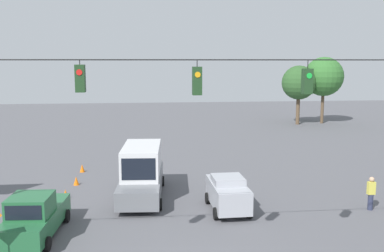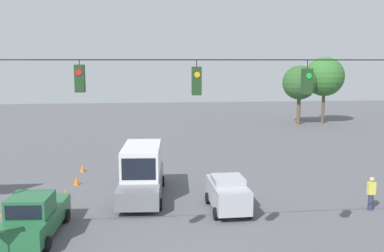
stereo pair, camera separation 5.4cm
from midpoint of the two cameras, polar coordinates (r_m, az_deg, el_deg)
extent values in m
cylinder|color=black|center=(15.02, 0.58, 8.82)|extent=(22.55, 0.04, 0.04)
cube|color=#1E3D1E|center=(16.01, 15.01, 5.78)|extent=(0.32, 0.36, 0.91)
cylinder|color=black|center=(16.00, 15.10, 7.96)|extent=(0.03, 0.03, 0.31)
cylinder|color=green|center=(15.83, 15.29, 6.48)|extent=(0.20, 0.02, 0.20)
cube|color=#1E3D1E|center=(15.04, 0.57, 6.03)|extent=(0.32, 0.36, 0.99)
cylinder|color=black|center=(15.02, 0.58, 8.37)|extent=(0.03, 0.03, 0.24)
cylinder|color=orange|center=(14.84, 0.66, 6.86)|extent=(0.20, 0.02, 0.20)
cube|color=#1E3D1E|center=(15.09, -14.77, 6.15)|extent=(0.32, 0.36, 0.94)
cylinder|color=black|center=(15.08, -14.85, 8.23)|extent=(0.03, 0.03, 0.16)
cylinder|color=red|center=(14.90, -14.91, 6.93)|extent=(0.20, 0.02, 0.20)
cube|color=#A8AAB2|center=(23.38, 4.72, -9.02)|extent=(1.85, 3.92, 1.21)
cube|color=#A8AAB2|center=(23.15, 4.74, -7.17)|extent=(1.66, 1.75, 0.36)
cube|color=black|center=(23.97, 4.30, -6.62)|extent=(1.41, 0.06, 0.25)
cylinder|color=black|center=(24.92, 6.07, -9.37)|extent=(0.24, 0.65, 0.64)
cylinder|color=black|center=(24.58, 2.03, -9.59)|extent=(0.24, 0.65, 0.64)
cylinder|color=black|center=(22.61, 7.61, -11.30)|extent=(0.24, 0.65, 0.64)
cylinder|color=black|center=(22.23, 3.15, -11.59)|extent=(0.24, 0.65, 0.64)
cube|color=slate|center=(25.73, -6.79, -7.64)|extent=(2.80, 7.17, 1.00)
cube|color=silver|center=(25.72, -6.78, -4.50)|extent=(2.44, 4.63, 1.73)
cube|color=black|center=(23.54, -7.21, -5.74)|extent=(1.85, 0.15, 1.21)
cylinder|color=black|center=(23.84, -10.03, -10.30)|extent=(0.26, 0.65, 0.64)
cylinder|color=black|center=(23.64, -4.36, -10.36)|extent=(0.26, 0.65, 0.64)
cylinder|color=black|center=(28.16, -8.78, -7.31)|extent=(0.26, 0.65, 0.64)
cylinder|color=black|center=(27.99, -4.02, -7.32)|extent=(0.26, 0.65, 0.64)
cube|color=#236038|center=(21.40, -20.13, -11.66)|extent=(2.26, 5.27, 0.90)
cube|color=#236038|center=(20.55, -20.79, -9.88)|extent=(1.88, 1.97, 0.90)
cube|color=black|center=(19.71, -21.65, -10.72)|extent=(1.53, 0.12, 0.63)
cylinder|color=black|center=(20.41, -24.17, -14.25)|extent=(0.26, 0.65, 0.64)
cylinder|color=black|center=(19.80, -18.83, -14.67)|extent=(0.26, 0.65, 0.64)
cylinder|color=black|center=(23.34, -21.10, -11.18)|extent=(0.26, 0.65, 0.64)
cylinder|color=black|center=(22.80, -16.44, -11.42)|extent=(0.26, 0.65, 0.64)
cone|color=orange|center=(20.45, -19.11, -14.01)|extent=(0.36, 0.36, 0.57)
cone|color=orange|center=(23.40, -17.95, -11.05)|extent=(0.36, 0.36, 0.57)
cone|color=orange|center=(26.45, -16.57, -8.70)|extent=(0.36, 0.36, 0.57)
cone|color=orange|center=(29.12, -15.24, -7.06)|extent=(0.36, 0.36, 0.57)
cone|color=orange|center=(32.34, -14.48, -5.47)|extent=(0.36, 0.36, 0.57)
cylinder|color=#2D334C|center=(25.46, 22.63, -9.34)|extent=(0.28, 0.28, 0.87)
cube|color=#D8CC4C|center=(25.24, 22.73, -7.64)|extent=(0.40, 0.24, 0.69)
sphere|color=tan|center=(25.12, 22.80, -6.58)|extent=(0.27, 0.27, 0.27)
cylinder|color=brown|center=(58.18, 16.97, 2.65)|extent=(0.40, 0.40, 4.69)
sphere|color=#336B2D|center=(57.93, 17.13, 6.32)|extent=(5.03, 5.03, 5.03)
cylinder|color=brown|center=(56.37, 13.92, 2.32)|extent=(0.47, 0.47, 4.17)
sphere|color=#2D5628|center=(56.13, 14.04, 5.64)|extent=(4.32, 4.32, 4.32)
camera|label=1|loc=(0.03, -90.07, -0.01)|focal=40.00mm
camera|label=2|loc=(0.03, 89.93, 0.01)|focal=40.00mm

